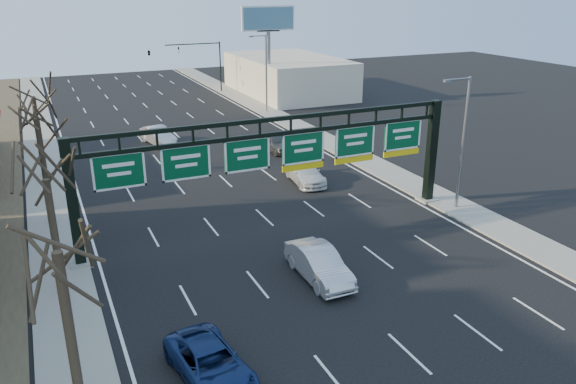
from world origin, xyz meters
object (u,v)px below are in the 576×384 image
sign_gantry (278,158)px  car_white_wagon (305,173)px  car_blue_suv (211,364)px  car_silver_sedan (319,264)px

sign_gantry → car_white_wagon: bearing=53.2°
car_white_wagon → car_blue_suv: bearing=-119.0°
car_silver_sedan → car_white_wagon: bearing=66.8°
car_blue_suv → car_silver_sedan: bearing=28.4°
sign_gantry → car_white_wagon: (5.40, 7.23, -3.88)m
car_blue_suv → car_white_wagon: 23.64m
car_blue_suv → car_silver_sedan: (7.51, 5.36, 0.14)m
car_blue_suv → car_white_wagon: size_ratio=0.98×
car_silver_sedan → car_blue_suv: bearing=-144.3°
sign_gantry → car_blue_suv: sign_gantry is taller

